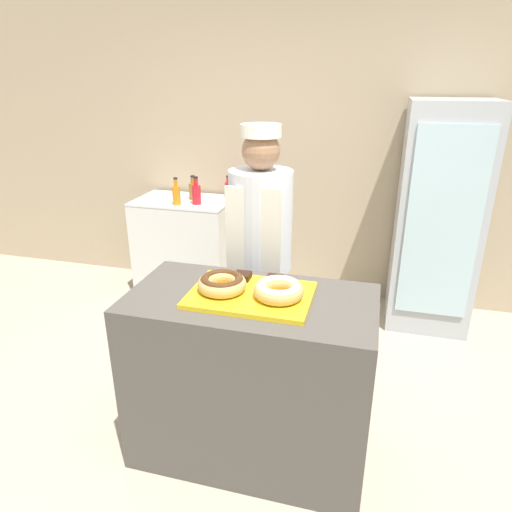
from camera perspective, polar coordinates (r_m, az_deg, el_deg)
ground_plane at (r=2.81m, az=-0.57°, el=-22.65°), size 14.00×14.00×0.00m
wall_back at (r=4.14m, az=7.50°, el=13.02°), size 8.00×0.06×2.70m
display_counter at (r=2.50m, az=-0.62°, el=-14.88°), size 1.23×0.64×0.95m
serving_tray at (r=2.25m, az=-0.66°, el=-4.90°), size 0.60×0.42×0.02m
donut_chocolate_glaze at (r=2.25m, az=-4.28°, el=-3.36°), size 0.24×0.24×0.08m
donut_light_glaze at (r=2.18m, az=2.86°, el=-4.20°), size 0.24×0.24×0.08m
brownie_back_left at (r=2.38m, az=-1.69°, el=-2.51°), size 0.08×0.08×0.03m
brownie_back_right at (r=2.35m, az=2.34°, el=-2.96°), size 0.08×0.08×0.03m
baker_person at (r=2.87m, az=0.53°, el=-0.10°), size 0.39×0.39×1.71m
beverage_fridge at (r=3.89m, az=21.77°, el=4.30°), size 0.63×0.59×1.80m
chest_freezer at (r=4.35m, az=-8.74°, el=1.21°), size 0.87×0.56×0.91m
bottle_red at (r=4.03m, az=-7.46°, el=7.74°), size 0.08×0.08×0.24m
bottle_red_b at (r=4.25m, az=-3.51°, el=8.39°), size 0.06×0.06×0.20m
bottle_orange at (r=4.03m, az=-9.92°, el=7.60°), size 0.07×0.07×0.24m
bottle_amber at (r=4.19m, az=-7.85°, el=8.15°), size 0.08×0.08×0.22m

